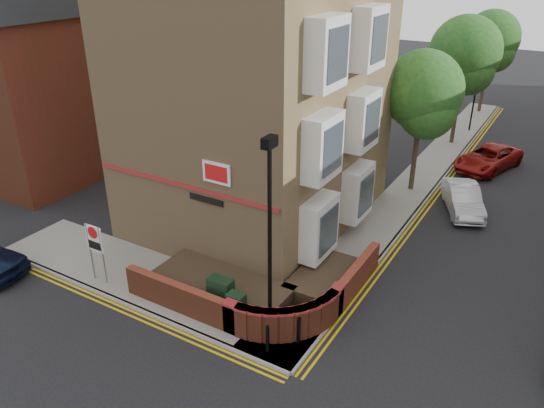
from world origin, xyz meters
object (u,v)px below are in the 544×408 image
(zone_sign, at_px, (95,243))
(silver_car_near, at_px, (463,199))
(utility_cabinet_large, at_px, (221,295))
(lamppost, at_px, (270,240))

(zone_sign, bearing_deg, silver_car_near, 52.15)
(utility_cabinet_large, xyz_separation_m, silver_car_near, (4.98, 11.65, -0.11))
(lamppost, distance_m, utility_cabinet_large, 3.24)
(zone_sign, bearing_deg, utility_cabinet_large, 9.69)
(lamppost, xyz_separation_m, zone_sign, (-6.60, -0.70, -1.70))
(silver_car_near, bearing_deg, lamppost, -128.83)
(lamppost, bearing_deg, utility_cabinet_large, 176.99)
(zone_sign, bearing_deg, lamppost, 6.07)
(utility_cabinet_large, distance_m, silver_car_near, 12.67)
(lamppost, relative_size, utility_cabinet_large, 5.25)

